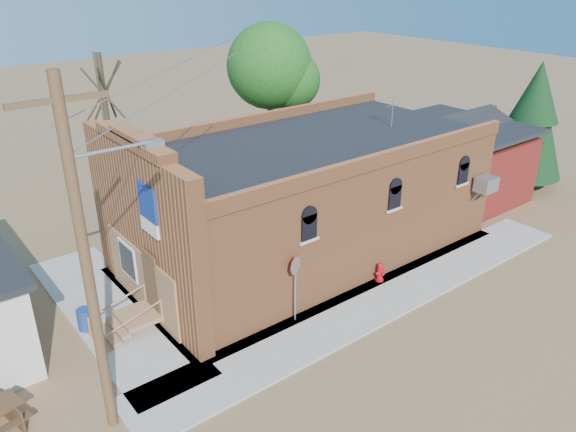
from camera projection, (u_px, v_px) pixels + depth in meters
ground at (370, 328)px, 18.25m from camera, size 120.00×120.00×0.00m
sidewalk_south at (381, 299)px, 19.72m from camera, size 19.00×2.20×0.08m
sidewalk_west at (111, 312)px, 18.99m from camera, size 2.60×10.00×0.08m
brick_bar at (302, 198)px, 22.13m from camera, size 16.40×7.97×6.30m
red_shed at (456, 152)px, 27.71m from camera, size 5.40×6.40×4.30m
utility_pole at (88, 261)px, 12.55m from camera, size 3.12×0.26×9.00m
tree_bare_near at (103, 90)px, 23.39m from camera, size 2.80×2.80×7.65m
tree_leafy at (269, 66)px, 28.82m from camera, size 4.40×4.40×8.15m
evergreen_tree at (533, 117)px, 28.28m from camera, size 3.60×3.60×6.50m
fire_hydrant at (380, 272)px, 20.66m from camera, size 0.43×0.42×0.74m
stop_sign at (295, 272)px, 17.81m from camera, size 0.60×0.33×2.37m
trash_barrel at (85, 319)px, 17.93m from camera, size 0.53×0.53×0.74m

